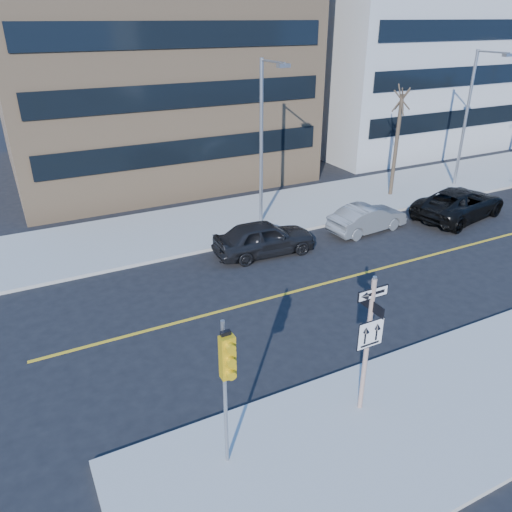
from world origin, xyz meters
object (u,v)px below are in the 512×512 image
streetlight_a (264,133)px  sign_pole (368,338)px  parked_car_c (460,203)px  streetlight_b (470,111)px  street_tree_west (401,102)px  parked_car_a (264,238)px  traffic_signal (227,368)px  parked_car_b (367,218)px

streetlight_a → sign_pole: bearing=-106.8°
parked_car_c → streetlight_b: streetlight_b is taller
streetlight_b → street_tree_west: (-5.00, 0.54, 0.77)m
parked_car_a → sign_pole: bearing=170.1°
parked_car_a → streetlight_a: (1.60, 3.12, 3.96)m
traffic_signal → street_tree_west: size_ratio=0.63×
parked_car_a → streetlight_a: bearing=-23.7°
parked_car_a → parked_car_c: parked_car_c is taller
parked_car_a → streetlight_b: streetlight_b is taller
traffic_signal → parked_car_c: 20.39m
sign_pole → street_tree_west: street_tree_west is taller
sign_pole → streetlight_a: bearing=73.2°
streetlight_a → street_tree_west: bearing=3.5°
streetlight_a → traffic_signal: bearing=-120.8°
parked_car_a → parked_car_b: parked_car_a is taller
traffic_signal → streetlight_b: 25.83m
sign_pole → streetlight_b: size_ratio=0.51×
traffic_signal → streetlight_a: 15.72m
street_tree_west → parked_car_b: bearing=-142.2°
traffic_signal → streetlight_a: bearing=59.2°
traffic_signal → streetlight_b: bearing=31.4°
traffic_signal → parked_car_a: bearing=58.1°
sign_pole → traffic_signal: sign_pole is taller
streetlight_b → street_tree_west: bearing=173.8°
street_tree_west → traffic_signal: bearing=-140.6°
parked_car_b → street_tree_west: size_ratio=0.66×
sign_pole → parked_car_a: 10.56m
traffic_signal → parked_car_c: (17.87, 9.56, -2.22)m
sign_pole → streetlight_a: 14.05m
parked_car_c → streetlight_a: bearing=57.0°
sign_pole → parked_car_a: size_ratio=0.87×
streetlight_b → sign_pole: bearing=-143.6°
streetlight_a → streetlight_b: (14.00, 0.00, 0.00)m
parked_car_b → streetlight_b: size_ratio=0.53×
parked_car_b → streetlight_a: 6.68m
parked_car_a → parked_car_b: 5.89m
parked_car_a → parked_car_b: (5.88, 0.01, -0.10)m
traffic_signal → street_tree_west: bearing=39.4°
sign_pole → parked_car_a: sign_pole is taller
street_tree_west → parked_car_a: bearing=-160.9°
sign_pole → parked_car_c: (13.87, 9.41, -1.63)m
traffic_signal → parked_car_a: (6.40, 10.30, -2.23)m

